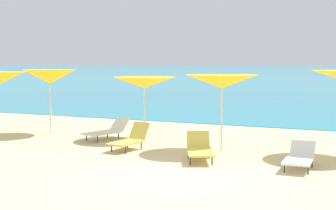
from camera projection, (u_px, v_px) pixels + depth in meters
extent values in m
cube|color=beige|center=(273.00, 127.00, 19.30)|extent=(50.00, 100.00, 0.30)
cylinder|color=silver|center=(50.00, 104.00, 16.33)|extent=(0.05, 0.05, 2.12)
cone|color=yellow|center=(50.00, 77.00, 16.25)|extent=(1.92, 1.92, 0.49)
sphere|color=silver|center=(50.00, 72.00, 16.24)|extent=(0.07, 0.07, 0.07)
cylinder|color=silver|center=(144.00, 109.00, 15.34)|extent=(0.05, 0.05, 1.93)
cone|color=yellow|center=(144.00, 83.00, 15.26)|extent=(2.10, 2.10, 0.36)
sphere|color=silver|center=(144.00, 79.00, 15.25)|extent=(0.07, 0.07, 0.07)
cylinder|color=silver|center=(222.00, 115.00, 13.20)|extent=(0.05, 0.05, 2.05)
cone|color=yellow|center=(222.00, 82.00, 13.12)|extent=(2.17, 2.17, 0.38)
sphere|color=silver|center=(222.00, 77.00, 13.11)|extent=(0.07, 0.07, 0.07)
cube|color=white|center=(102.00, 133.00, 15.12)|extent=(0.95, 1.40, 0.05)
cube|color=white|center=(120.00, 124.00, 15.71)|extent=(0.67, 0.54, 0.44)
cylinder|color=#333338|center=(86.00, 138.00, 14.99)|extent=(0.04, 0.04, 0.21)
cylinder|color=#333338|center=(97.00, 139.00, 14.65)|extent=(0.04, 0.04, 0.21)
cylinder|color=#333338|center=(107.00, 134.00, 15.67)|extent=(0.04, 0.04, 0.21)
cylinder|color=#333338|center=(118.00, 136.00, 15.33)|extent=(0.04, 0.04, 0.21)
cube|color=#D8BF4C|center=(200.00, 152.00, 11.83)|extent=(1.08, 1.38, 0.05)
cube|color=#D8BF4C|center=(198.00, 139.00, 12.53)|extent=(0.65, 0.48, 0.43)
cylinder|color=#333338|center=(190.00, 160.00, 11.45)|extent=(0.04, 0.04, 0.23)
cylinder|color=#333338|center=(212.00, 160.00, 11.46)|extent=(0.04, 0.04, 0.23)
cylinder|color=#333338|center=(189.00, 154.00, 12.31)|extent=(0.04, 0.04, 0.23)
cylinder|color=#333338|center=(209.00, 154.00, 12.31)|extent=(0.04, 0.04, 0.23)
cube|color=white|center=(298.00, 160.00, 10.90)|extent=(0.63, 1.13, 0.05)
cube|color=white|center=(303.00, 148.00, 11.55)|extent=(0.59, 0.38, 0.35)
cylinder|color=#333338|center=(284.00, 168.00, 10.69)|extent=(0.04, 0.04, 0.21)
cylinder|color=#333338|center=(308.00, 170.00, 10.49)|extent=(0.04, 0.04, 0.21)
cylinder|color=#333338|center=(290.00, 161.00, 11.41)|extent=(0.04, 0.04, 0.21)
cylinder|color=#333338|center=(312.00, 163.00, 11.21)|extent=(0.04, 0.04, 0.21)
cube|color=#D8BF4C|center=(126.00, 143.00, 13.27)|extent=(0.72, 1.12, 0.05)
cube|color=#D8BF4C|center=(139.00, 131.00, 13.82)|extent=(0.60, 0.42, 0.51)
cylinder|color=#333338|center=(111.00, 148.00, 13.15)|extent=(0.04, 0.04, 0.22)
cylinder|color=#333338|center=(126.00, 150.00, 12.88)|extent=(0.04, 0.04, 0.22)
cylinder|color=#333338|center=(127.00, 144.00, 13.77)|extent=(0.04, 0.04, 0.22)
cylinder|color=#333338|center=(141.00, 146.00, 13.50)|extent=(0.04, 0.04, 0.22)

